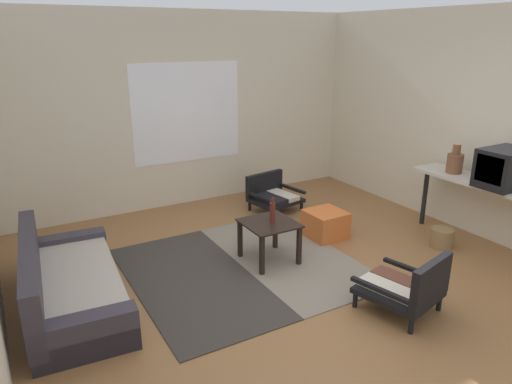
# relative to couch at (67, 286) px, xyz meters

# --- Properties ---
(ground_plane) EXTENTS (7.80, 7.80, 0.00)m
(ground_plane) POSITION_rel_couch_xyz_m (2.07, -0.91, -0.20)
(ground_plane) COLOR olive
(far_wall_with_window) EXTENTS (5.60, 0.13, 2.70)m
(far_wall_with_window) POSITION_rel_couch_xyz_m (2.07, 2.15, 1.15)
(far_wall_with_window) COLOR beige
(far_wall_with_window) RESTS_ON ground
(side_wall_right) EXTENTS (0.12, 6.60, 2.70)m
(side_wall_right) POSITION_rel_couch_xyz_m (4.73, -0.61, 1.15)
(side_wall_right) COLOR beige
(side_wall_right) RESTS_ON ground
(area_rug) EXTENTS (2.30, 2.25, 0.01)m
(area_rug) POSITION_rel_couch_xyz_m (1.74, -0.14, -0.20)
(area_rug) COLOR #38332D
(area_rug) RESTS_ON ground
(couch) EXTENTS (0.94, 1.91, 0.66)m
(couch) POSITION_rel_couch_xyz_m (0.00, 0.00, 0.00)
(couch) COLOR #38333D
(couch) RESTS_ON ground
(coffee_table) EXTENTS (0.54, 0.56, 0.46)m
(coffee_table) POSITION_rel_couch_xyz_m (2.06, -0.14, 0.16)
(coffee_table) COLOR black
(coffee_table) RESTS_ON ground
(armchair_by_window) EXTENTS (0.73, 0.66, 0.50)m
(armchair_by_window) POSITION_rel_couch_xyz_m (2.94, 1.20, 0.03)
(armchair_by_window) COLOR black
(armchair_by_window) RESTS_ON ground
(armchair_striped_foreground) EXTENTS (0.72, 0.76, 0.58)m
(armchair_striped_foreground) POSITION_rel_couch_xyz_m (2.59, -1.62, 0.05)
(armchair_striped_foreground) COLOR black
(armchair_striped_foreground) RESTS_ON ground
(ottoman_orange) EXTENTS (0.45, 0.45, 0.33)m
(ottoman_orange) POSITION_rel_couch_xyz_m (3.00, 0.06, -0.03)
(ottoman_orange) COLOR #D1662D
(ottoman_orange) RESTS_ON ground
(console_shelf) EXTENTS (0.44, 1.63, 0.79)m
(console_shelf) POSITION_rel_couch_xyz_m (4.38, -0.99, 0.51)
(console_shelf) COLOR beige
(console_shelf) RESTS_ON ground
(crt_television) EXTENTS (0.55, 0.40, 0.42)m
(crt_television) POSITION_rel_couch_xyz_m (4.37, -1.23, 0.80)
(crt_television) COLOR black
(crt_television) RESTS_ON console_shelf
(clay_vase) EXTENTS (0.19, 0.19, 0.35)m
(clay_vase) POSITION_rel_couch_xyz_m (4.38, -0.61, 0.72)
(clay_vase) COLOR brown
(clay_vase) RESTS_ON console_shelf
(glass_bottle) EXTENTS (0.06, 0.06, 0.28)m
(glass_bottle) POSITION_rel_couch_xyz_m (2.10, -0.15, 0.37)
(glass_bottle) COLOR #5B2319
(glass_bottle) RESTS_ON coffee_table
(wicker_basket) EXTENTS (0.26, 0.26, 0.23)m
(wicker_basket) POSITION_rel_couch_xyz_m (4.01, -0.85, -0.09)
(wicker_basket) COLOR olive
(wicker_basket) RESTS_ON ground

